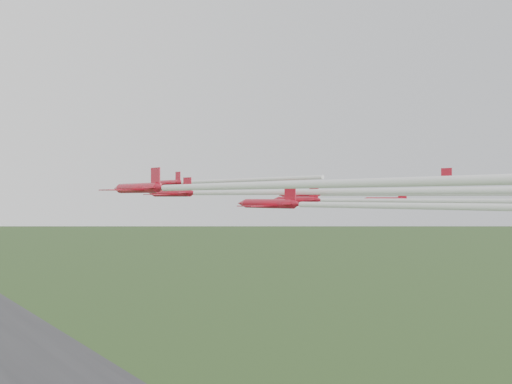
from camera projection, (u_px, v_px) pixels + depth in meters
jet_lead at (198, 182)px, 100.38m from camera, size 8.47×47.04×2.52m
jet_row2_left at (239, 192)px, 75.93m from camera, size 12.08×62.64×2.88m
jet_row2_right at (376, 194)px, 91.21m from camera, size 9.33×68.01×2.78m
jet_row3_left at (197, 187)px, 59.03m from camera, size 9.87×55.91×2.92m
jet_row3_mid at (382, 200)px, 72.52m from camera, size 9.86×56.84×2.35m
jet_row3_right at (437, 201)px, 93.79m from camera, size 8.85×46.37×2.51m
jet_row4_left at (344, 205)px, 57.61m from camera, size 8.85×51.11×2.62m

